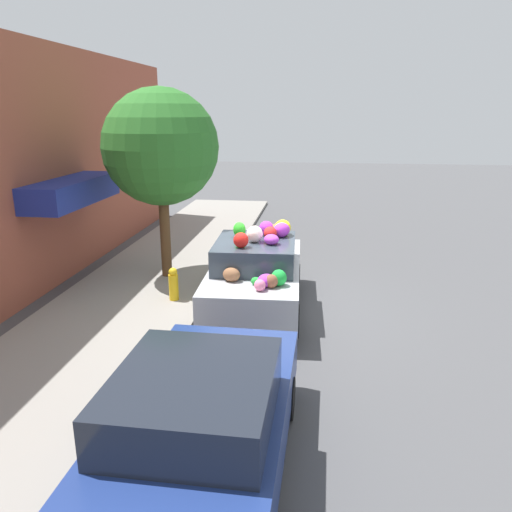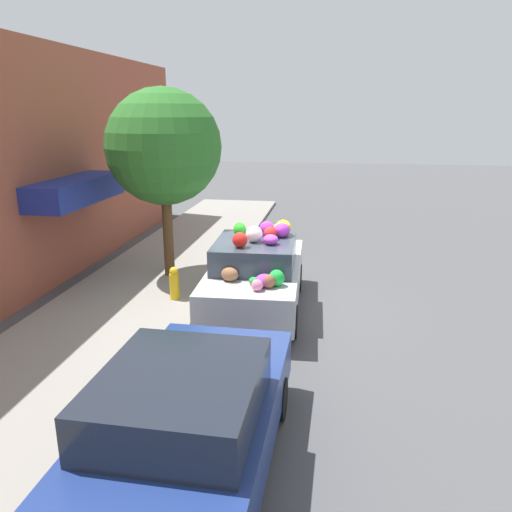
{
  "view_description": "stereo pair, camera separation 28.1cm",
  "coord_description": "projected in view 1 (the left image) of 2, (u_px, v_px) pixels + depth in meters",
  "views": [
    {
      "loc": [
        -9.44,
        -1.2,
        3.94
      ],
      "look_at": [
        0.0,
        0.03,
        1.14
      ],
      "focal_mm": 35.0,
      "sensor_mm": 36.0,
      "label": 1
    },
    {
      "loc": [
        -9.4,
        -1.48,
        3.94
      ],
      "look_at": [
        0.0,
        0.03,
        1.14
      ],
      "focal_mm": 35.0,
      "sensor_mm": 36.0,
      "label": 2
    }
  ],
  "objects": [
    {
      "name": "ground_plane",
      "position": [
        258.0,
        309.0,
        10.24
      ],
      "size": [
        60.0,
        60.0,
        0.0
      ],
      "primitive_type": "plane",
      "color": "#4C4C4F"
    },
    {
      "name": "parked_car_plain",
      "position": [
        199.0,
        425.0,
        5.31
      ],
      "size": [
        4.19,
        1.9,
        1.4
      ],
      "rotation": [
        0.0,
        0.0,
        -0.01
      ],
      "color": "navy",
      "rests_on": "ground"
    },
    {
      "name": "building_facade",
      "position": [
        19.0,
        175.0,
        10.15
      ],
      "size": [
        18.0,
        1.2,
        5.39
      ],
      "color": "#9E4C38",
      "rests_on": "ground"
    },
    {
      "name": "art_car",
      "position": [
        256.0,
        273.0,
        9.99
      ],
      "size": [
        4.03,
        1.89,
        1.82
      ],
      "rotation": [
        0.0,
        0.0,
        0.04
      ],
      "color": "#B7BABF",
      "rests_on": "ground"
    },
    {
      "name": "fire_hydrant",
      "position": [
        174.0,
        284.0,
        10.38
      ],
      "size": [
        0.2,
        0.2,
        0.7
      ],
      "color": "gold",
      "rests_on": "sidewalk_curb"
    },
    {
      "name": "street_tree",
      "position": [
        161.0,
        148.0,
        11.18
      ],
      "size": [
        2.62,
        2.62,
        4.34
      ],
      "color": "brown",
      "rests_on": "sidewalk_curb"
    },
    {
      "name": "sidewalk_curb",
      "position": [
        131.0,
        301.0,
        10.56
      ],
      "size": [
        24.0,
        3.2,
        0.11
      ],
      "color": "gray",
      "rests_on": "ground"
    }
  ]
}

